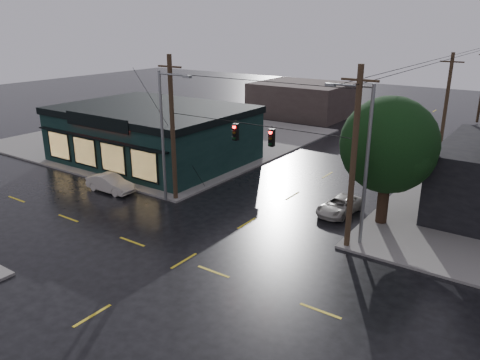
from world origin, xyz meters
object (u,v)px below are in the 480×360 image
Objects in this scene: corner_tree at (389,145)px; utility_pole_nw at (176,200)px; utility_pole_ne at (346,247)px; suv_silver at (340,206)px; sedan_cream at (110,183)px.

corner_tree reaches higher than utility_pole_nw.
utility_pole_ne reaches higher than suv_silver.
corner_tree reaches higher than suv_silver.
sedan_cream is (-5.16, -1.53, 0.66)m from utility_pole_nw.
corner_tree is 0.78× the size of utility_pole_ne.
utility_pole_nw is 1.00× the size of utility_pole_ne.
corner_tree is at bearing -74.56° from sedan_cream.
corner_tree is 6.69m from utility_pole_ne.
corner_tree is 15.06m from utility_pole_nw.
utility_pole_ne reaches higher than sedan_cream.
sedan_cream is 16.89m from suv_silver.
utility_pole_nw is at bearing -75.32° from sedan_cream.
corner_tree is 5.39m from suv_silver.
sedan_cream is (-18.16, -1.53, 0.66)m from utility_pole_ne.
sedan_cream is at bearing -153.66° from suv_silver.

